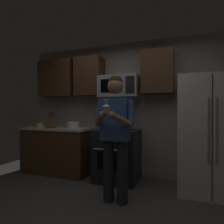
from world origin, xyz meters
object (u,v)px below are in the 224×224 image
object	(u,v)px
bowl_small_colored	(41,125)
person	(115,131)
oven_range	(117,155)
refrigerator	(209,135)
microwave	(119,87)
bowl_large_white	(73,125)
knife_block	(52,122)
cupcake	(106,109)

from	to	relation	value
bowl_small_colored	person	world-z (taller)	person
oven_range	refrigerator	distance (m)	1.56
microwave	bowl_large_white	size ratio (longest dim) A/B	2.78
microwave	bowl_large_white	world-z (taller)	microwave
oven_range	refrigerator	size ratio (longest dim) A/B	0.52
microwave	knife_block	bearing A→B (deg)	-173.95
bowl_small_colored	oven_range	bearing A→B (deg)	0.12
oven_range	bowl_large_white	bearing A→B (deg)	177.73
refrigerator	cupcake	distance (m)	1.72
oven_range	bowl_large_white	xyz separation A→B (m)	(-0.94, 0.04, 0.52)
knife_block	microwave	bearing A→B (deg)	6.05
bowl_small_colored	cupcake	distance (m)	2.30
refrigerator	knife_block	distance (m)	2.91
oven_range	refrigerator	xyz separation A→B (m)	(1.50, -0.04, 0.44)
microwave	bowl_small_colored	world-z (taller)	microwave
microwave	bowl_large_white	bearing A→B (deg)	-175.04
oven_range	knife_block	size ratio (longest dim) A/B	2.91
person	cupcake	world-z (taller)	person
knife_block	bowl_large_white	bearing A→B (deg)	8.26
oven_range	person	xyz separation A→B (m)	(0.25, -0.83, 0.53)
knife_block	bowl_large_white	xyz separation A→B (m)	(0.46, 0.07, -0.05)
refrigerator	person	xyz separation A→B (m)	(-1.25, -0.79, 0.10)
microwave	cupcake	size ratio (longest dim) A/B	4.26
microwave	cupcake	world-z (taller)	microwave
oven_range	bowl_large_white	world-z (taller)	bowl_large_white
bowl_small_colored	person	bearing A→B (deg)	-22.69
bowl_large_white	cupcake	bearing A→B (deg)	-44.97
refrigerator	bowl_large_white	bearing A→B (deg)	178.20
bowl_large_white	bowl_small_colored	distance (m)	0.78
bowl_small_colored	person	size ratio (longest dim) A/B	0.10
microwave	refrigerator	size ratio (longest dim) A/B	0.41
microwave	bowl_small_colored	bearing A→B (deg)	-175.91
bowl_large_white	person	bearing A→B (deg)	-35.89
oven_range	cupcake	world-z (taller)	cupcake
refrigerator	bowl_large_white	world-z (taller)	refrigerator
person	cupcake	distance (m)	0.44
refrigerator	person	world-z (taller)	refrigerator
bowl_large_white	person	xyz separation A→B (m)	(1.19, -0.86, 0.01)
bowl_large_white	cupcake	size ratio (longest dim) A/B	1.53
person	cupcake	bearing A→B (deg)	-90.00
oven_range	knife_block	world-z (taller)	knife_block
knife_block	refrigerator	bearing A→B (deg)	-0.20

